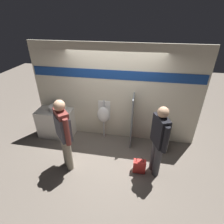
{
  "coord_description": "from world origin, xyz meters",
  "views": [
    {
      "loc": [
        0.7,
        -3.7,
        3.31
      ],
      "look_at": [
        0.0,
        0.17,
        1.05
      ],
      "focal_mm": 28.0,
      "sensor_mm": 36.0,
      "label": 1
    }
  ],
  "objects": [
    {
      "name": "cell_phone",
      "position": [
        -1.42,
        0.18,
        0.86
      ],
      "size": [
        0.07,
        0.14,
        0.01
      ],
      "color": "#B7B7BC",
      "rests_on": "sink_counter"
    },
    {
      "name": "sink_counter",
      "position": [
        -1.72,
        0.29,
        0.43
      ],
      "size": [
        1.01,
        0.56,
        0.85
      ],
      "color": "silver",
      "rests_on": "ground_plane"
    },
    {
      "name": "toilet",
      "position": [
        1.35,
        0.26,
        0.3
      ],
      "size": [
        0.42,
        0.58,
        0.9
      ],
      "color": "white",
      "rests_on": "ground_plane"
    },
    {
      "name": "ground_plane",
      "position": [
        0.0,
        0.0,
        0.0
      ],
      "size": [
        16.0,
        16.0,
        0.0
      ],
      "primitive_type": "plane",
      "color": "#70665B"
    },
    {
      "name": "sink_basin",
      "position": [
        -1.67,
        0.35,
        0.92
      ],
      "size": [
        0.39,
        0.39,
        0.27
      ],
      "color": "white",
      "rests_on": "sink_counter"
    },
    {
      "name": "shopping_bag",
      "position": [
        0.81,
        -0.71,
        0.17
      ],
      "size": [
        0.29,
        0.16,
        0.45
      ],
      "color": "red",
      "rests_on": "ground_plane"
    },
    {
      "name": "person_with_lanyard",
      "position": [
        1.16,
        -0.65,
        0.96
      ],
      "size": [
        0.34,
        0.57,
        1.74
      ],
      "rotation": [
        0.0,
        0.0,
        1.96
      ],
      "color": "#3D3D42",
      "rests_on": "ground_plane"
    },
    {
      "name": "urinal_near_counter",
      "position": [
        -0.29,
        0.45,
        0.78
      ],
      "size": [
        0.36,
        0.25,
        1.19
      ],
      "color": "silver",
      "rests_on": "ground_plane"
    },
    {
      "name": "display_wall",
      "position": [
        0.0,
        0.6,
        1.36
      ],
      "size": [
        4.55,
        0.07,
        2.7
      ],
      "color": "beige",
      "rests_on": "ground_plane"
    },
    {
      "name": "person_in_vest",
      "position": [
        -0.89,
        -0.85,
        1.05
      ],
      "size": [
        0.49,
        0.51,
        1.8
      ],
      "rotation": [
        0.0,
        0.0,
        2.32
      ],
      "color": "gray",
      "rests_on": "ground_plane"
    },
    {
      "name": "divider_near_counter",
      "position": [
        0.53,
        0.31,
        0.74
      ],
      "size": [
        0.03,
        0.52,
        1.48
      ],
      "color": "slate",
      "rests_on": "ground_plane"
    }
  ]
}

